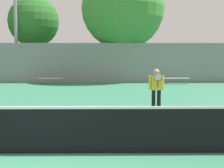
# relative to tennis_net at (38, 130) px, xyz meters

# --- Properties ---
(ground_plane) EXTENTS (100.00, 100.00, 0.00)m
(ground_plane) POSITION_rel_tennis_net_xyz_m (0.00, 0.00, -0.50)
(ground_plane) COLOR #337556
(tennis_net) EXTENTS (10.85, 0.09, 0.98)m
(tennis_net) POSITION_rel_tennis_net_xyz_m (0.00, 0.00, 0.00)
(tennis_net) COLOR black
(tennis_net) RESTS_ON ground_plane
(tennis_player) EXTENTS (0.56, 0.41, 1.54)m
(tennis_player) POSITION_rel_tennis_net_xyz_m (3.20, 4.99, 0.37)
(tennis_player) COLOR black
(tennis_player) RESTS_ON ground_plane
(bench_courtside_far) EXTENTS (1.76, 0.40, 0.44)m
(bench_courtside_far) POSITION_rel_tennis_net_xyz_m (-2.67, 15.91, -0.10)
(bench_courtside_far) COLOR silver
(bench_courtside_far) RESTS_ON ground_plane
(bench_adjacent_court) EXTENTS (1.83, 0.40, 0.44)m
(bench_adjacent_court) POSITION_rel_tennis_net_xyz_m (6.39, 15.91, -0.10)
(bench_adjacent_court) COLOR silver
(bench_adjacent_court) RESTS_ON ground_plane
(light_pole_near_left) EXTENTS (0.90, 0.60, 8.54)m
(light_pole_near_left) POSITION_rel_tennis_net_xyz_m (1.24, 17.94, 4.65)
(light_pole_near_left) COLOR #939399
(light_pole_near_left) RESTS_ON ground_plane
(light_pole_far_right) EXTENTS (0.90, 0.60, 8.99)m
(light_pole_far_right) POSITION_rel_tennis_net_xyz_m (-5.64, 18.06, 4.81)
(light_pole_far_right) COLOR #939399
(light_pole_far_right) RESTS_ON ground_plane
(back_fence) EXTENTS (24.60, 0.06, 2.98)m
(back_fence) POSITION_rel_tennis_net_xyz_m (0.00, 17.22, 0.99)
(back_fence) COLOR gray
(back_fence) RESTS_ON ground_plane
(tree_green_broad) EXTENTS (4.22, 4.22, 7.00)m
(tree_green_broad) POSITION_rel_tennis_net_xyz_m (-4.77, 20.26, 4.38)
(tree_green_broad) COLOR brown
(tree_green_broad) RESTS_ON ground_plane
(tree_dark_dense) EXTENTS (6.57, 6.57, 9.10)m
(tree_dark_dense) POSITION_rel_tennis_net_xyz_m (2.64, 18.80, 5.30)
(tree_dark_dense) COLOR brown
(tree_dark_dense) RESTS_ON ground_plane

